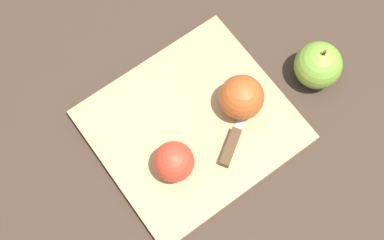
% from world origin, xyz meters
% --- Properties ---
extents(ground_plane, '(4.00, 4.00, 0.00)m').
position_xyz_m(ground_plane, '(0.00, 0.00, 0.00)').
color(ground_plane, '#38281E').
extents(cutting_board, '(0.34, 0.31, 0.02)m').
position_xyz_m(cutting_board, '(0.00, 0.00, 0.01)').
color(cutting_board, tan).
rests_on(cutting_board, ground_plane).
extents(apple_half_left, '(0.07, 0.07, 0.07)m').
position_xyz_m(apple_half_left, '(-0.06, -0.05, 0.05)').
color(apple_half_left, red).
rests_on(apple_half_left, cutting_board).
extents(apple_half_right, '(0.08, 0.08, 0.08)m').
position_xyz_m(apple_half_right, '(0.09, -0.02, 0.06)').
color(apple_half_right, '#AD4C1E').
rests_on(apple_half_right, cutting_board).
extents(knife, '(0.12, 0.10, 0.02)m').
position_xyz_m(knife, '(0.04, -0.07, 0.03)').
color(knife, silver).
rests_on(knife, cutting_board).
extents(apple_whole, '(0.08, 0.08, 0.09)m').
position_xyz_m(apple_whole, '(0.24, -0.03, 0.04)').
color(apple_whole, olive).
rests_on(apple_whole, ground_plane).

